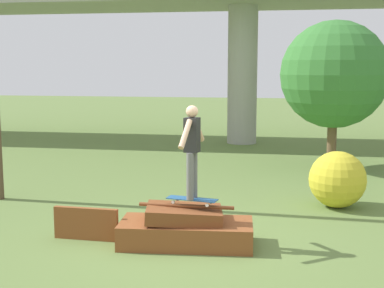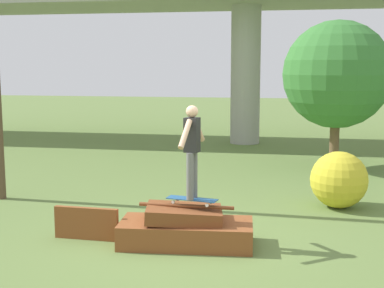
# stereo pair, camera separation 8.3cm
# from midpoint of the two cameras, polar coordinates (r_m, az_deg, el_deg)

# --- Properties ---
(ground_plane) EXTENTS (80.00, 80.00, 0.00)m
(ground_plane) POSITION_cam_midpoint_polar(r_m,az_deg,el_deg) (8.95, -0.89, -10.69)
(ground_plane) COLOR olive
(scrap_pile) EXTENTS (2.24, 1.11, 0.69)m
(scrap_pile) POSITION_cam_midpoint_polar(r_m,az_deg,el_deg) (8.88, -0.95, -9.04)
(scrap_pile) COLOR brown
(scrap_pile) RESTS_ON ground_plane
(scrap_plank_loose) EXTENTS (1.13, 0.13, 0.55)m
(scrap_plank_loose) POSITION_cam_midpoint_polar(r_m,az_deg,el_deg) (9.30, -11.49, -8.34)
(scrap_plank_loose) COLOR brown
(scrap_plank_loose) RESTS_ON ground_plane
(skateboard) EXTENTS (0.87, 0.38, 0.09)m
(skateboard) POSITION_cam_midpoint_polar(r_m,az_deg,el_deg) (8.76, -0.27, -5.92)
(skateboard) COLOR #23517F
(skateboard) RESTS_ON scrap_pile
(skater) EXTENTS (0.28, 1.04, 1.52)m
(skater) POSITION_cam_midpoint_polar(r_m,az_deg,el_deg) (8.58, -0.28, -0.21)
(skater) COLOR slate
(skater) RESTS_ON skateboard
(highway_overpass) EXTENTS (44.00, 4.32, 5.70)m
(highway_overpass) POSITION_cam_midpoint_polar(r_m,az_deg,el_deg) (20.27, 5.37, 14.26)
(highway_overpass) COLOR #A8A59E
(highway_overpass) RESTS_ON ground_plane
(tree_behind_left) EXTENTS (2.98, 2.98, 4.16)m
(tree_behind_left) POSITION_cam_midpoint_polar(r_m,az_deg,el_deg) (15.39, 14.78, 7.16)
(tree_behind_left) COLOR brown
(tree_behind_left) RESTS_ON ground_plane
(bush_yellow_flowering) EXTENTS (1.18, 1.18, 1.18)m
(bush_yellow_flowering) POSITION_cam_midpoint_polar(r_m,az_deg,el_deg) (11.45, 15.05, -3.67)
(bush_yellow_flowering) COLOR gold
(bush_yellow_flowering) RESTS_ON ground_plane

